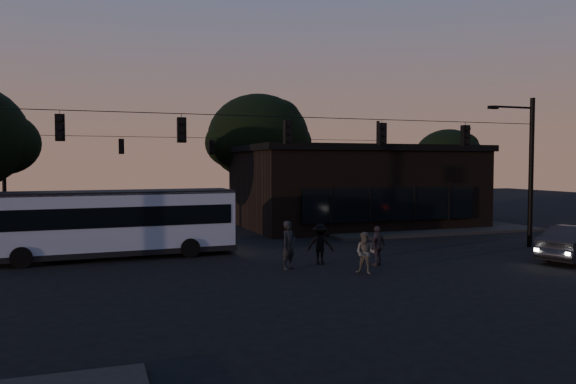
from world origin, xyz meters
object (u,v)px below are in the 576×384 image
object	(u,v)px
pedestrian_a	(289,245)
pedestrian_c	(378,246)
pedestrian_b	(365,253)
bus	(114,220)
building	(354,186)
pedestrian_d	(320,244)

from	to	relation	value
pedestrian_a	pedestrian_c	distance (m)	3.76
pedestrian_b	pedestrian_c	distance (m)	1.89
bus	building	bearing A→B (deg)	25.28
pedestrian_a	pedestrian_c	xyz separation A→B (m)	(3.73, -0.46, -0.14)
building	pedestrian_b	distance (m)	17.13
building	pedestrian_d	world-z (taller)	building
pedestrian_d	pedestrian_c	bearing A→B (deg)	-173.38
pedestrian_b	pedestrian_d	xyz separation A→B (m)	(-0.83, 2.47, 0.04)
building	pedestrian_c	xyz separation A→B (m)	(-5.82, -14.08, -1.88)
pedestrian_c	pedestrian_d	distance (m)	2.37
bus	pedestrian_d	size ratio (longest dim) A/B	6.37
building	pedestrian_d	distance (m)	15.34
pedestrian_b	pedestrian_c	size ratio (longest dim) A/B	0.97
pedestrian_a	pedestrian_d	world-z (taller)	pedestrian_a
building	bus	world-z (taller)	building
pedestrian_a	pedestrian_b	distance (m)	3.07
building	bus	xyz separation A→B (m)	(-16.01, -8.46, -1.02)
building	pedestrian_a	distance (m)	16.73
pedestrian_a	pedestrian_b	size ratio (longest dim) A/B	1.21
pedestrian_c	bus	bearing A→B (deg)	-56.27
pedestrian_a	pedestrian_c	bearing A→B (deg)	-37.92
building	pedestrian_c	bearing A→B (deg)	-112.45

